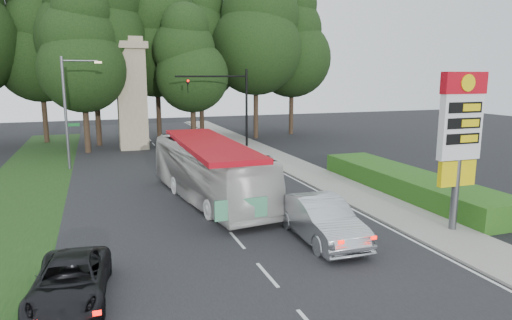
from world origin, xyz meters
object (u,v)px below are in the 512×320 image
object	(u,v)px
transit_bus	(209,172)
suv_charcoal	(70,281)
streetlight_signs	(68,107)
gas_station_pylon	(460,130)
monument	(132,93)
traffic_signal_mast	(232,100)
sedan_silver	(321,219)

from	to	relation	value
transit_bus	suv_charcoal	world-z (taller)	transit_bus
streetlight_signs	suv_charcoal	xyz separation A→B (m)	(0.79, -21.22, -3.80)
transit_bus	streetlight_signs	bearing A→B (deg)	114.39
gas_station_pylon	monument	xyz separation A→B (m)	(-11.20, 28.01, 0.66)
monument	suv_charcoal	bearing A→B (deg)	-98.18
traffic_signal_mast	monument	bearing A→B (deg)	142.00
gas_station_pylon	traffic_signal_mast	xyz separation A→B (m)	(-3.52, 22.00, 0.22)
streetlight_signs	transit_bus	distance (m)	14.13
streetlight_signs	transit_bus	world-z (taller)	streetlight_signs
transit_bus	suv_charcoal	xyz separation A→B (m)	(-6.57, -9.49, -0.98)
sedan_silver	transit_bus	bearing A→B (deg)	113.22
monument	suv_charcoal	world-z (taller)	monument
monument	sedan_silver	world-z (taller)	monument
gas_station_pylon	monument	size ratio (longest dim) A/B	0.68
traffic_signal_mast	streetlight_signs	size ratio (longest dim) A/B	0.90
suv_charcoal	gas_station_pylon	bearing A→B (deg)	9.76
monument	suv_charcoal	size ratio (longest dim) A/B	2.18
traffic_signal_mast	sedan_silver	distance (m)	21.53
streetlight_signs	sedan_silver	world-z (taller)	streetlight_signs
traffic_signal_mast	transit_bus	size ratio (longest dim) A/B	0.62
streetlight_signs	monument	distance (m)	9.44
gas_station_pylon	monument	distance (m)	30.17
streetlight_signs	sedan_silver	distance (m)	21.96
monument	suv_charcoal	xyz separation A→B (m)	(-4.20, -29.21, -4.46)
gas_station_pylon	streetlight_signs	bearing A→B (deg)	128.96
gas_station_pylon	transit_bus	world-z (taller)	gas_station_pylon
gas_station_pylon	sedan_silver	bearing A→B (deg)	170.97
traffic_signal_mast	suv_charcoal	bearing A→B (deg)	-117.11
streetlight_signs	monument	xyz separation A→B (m)	(4.99, 7.99, 0.67)
suv_charcoal	traffic_signal_mast	bearing A→B (deg)	68.18
monument	sedan_silver	xyz separation A→B (m)	(5.29, -27.07, -4.21)
traffic_signal_mast	transit_bus	bearing A→B (deg)	-111.15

